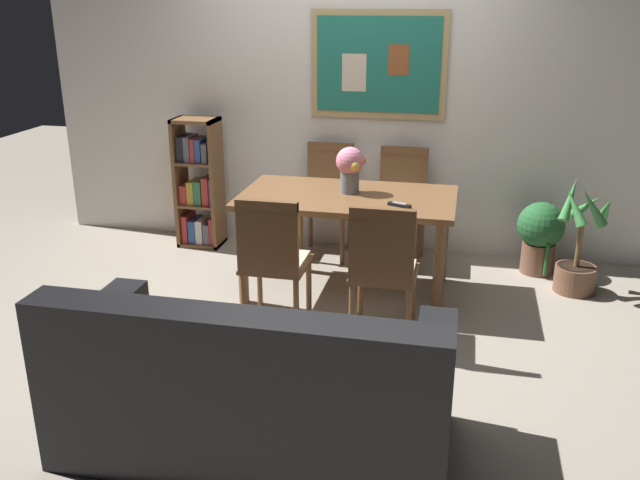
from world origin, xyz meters
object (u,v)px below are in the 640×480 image
Objects in this scene: dining_chair_near_left at (273,254)px; potted_palm at (578,253)px; dining_chair_far_right at (402,196)px; dining_chair_far_left at (328,190)px; dining_chair_near_right at (383,263)px; bookshelf at (200,188)px; potted_ivy at (540,234)px; leather_couch at (252,394)px; flower_vase at (350,166)px; tv_remote at (399,205)px; dining_table at (347,208)px.

dining_chair_near_left reaches higher than potted_palm.
dining_chair_far_left is at bearing 176.63° from dining_chair_far_right.
bookshelf is (-1.75, 1.47, -0.04)m from dining_chair_near_right.
potted_ivy is 0.40m from potted_palm.
bookshelf reaches higher than potted_palm.
dining_chair_near_right and dining_chair_near_left have the same top height.
flower_vase is (0.10, 1.99, 0.61)m from leather_couch.
flower_vase is at bearing 113.17° from dining_chair_near_right.
potted_ivy is 3.51× the size of tv_remote.
leather_couch is at bearing -127.17° from potted_palm.
potted_palm is at bearing 23.68° from tv_remote.
flower_vase reaches higher than potted_palm.
dining_chair_near_right is 2.80× the size of flower_vase.
dining_chair_near_right is at bearing 69.17° from leather_couch.
potted_palm reaches higher than dining_table.
potted_ivy is (1.08, -0.06, -0.22)m from dining_chair_far_right.
dining_chair_far_right is at bearing 176.85° from potted_ivy.
tv_remote is at bearing -85.52° from dining_chair_far_right.
dining_chair_far_right is (0.31, 0.73, -0.10)m from dining_table.
potted_ivy is at bearing 126.62° from potted_palm.
tv_remote is at bearing -139.11° from potted_ivy.
leather_couch is at bearing -78.66° from dining_chair_near_left.
potted_ivy is 1.40m from tv_remote.
bookshelf reaches higher than dining_chair_near_right.
dining_chair_near_left reaches higher than potted_ivy.
dining_chair_near_right and dining_chair_far_left have the same top height.
flower_vase is 0.49m from tv_remote.
leather_couch is 3.19× the size of potted_ivy.
tv_remote reaches higher than potted_ivy.
dining_table is 1.58m from potted_ivy.
dining_table is 1.64× the size of dining_chair_near_right.
dining_chair_near_left is 0.92m from tv_remote.
dining_chair_far_left is at bearing 2.44° from bookshelf.
dining_table is 0.83m from dining_chair_near_right.
dining_table is at bearing 65.44° from dining_chair_near_left.
dining_chair_far_left is (-0.30, 0.77, -0.10)m from dining_table.
bookshelf is 1.94× the size of potted_ivy.
potted_ivy is at bearing -3.15° from dining_chair_far_right.
dining_chair_near_left reaches higher than leather_couch.
flower_vase is (-0.35, 0.81, 0.38)m from dining_chair_near_right.
bookshelf is at bearing 179.01° from potted_ivy.
dining_chair_far_right is at bearing -3.37° from dining_chair_far_left.
potted_palm is at bearing -53.38° from potted_ivy.
dining_chair_far_right is (-0.04, 1.48, 0.00)m from dining_chair_near_right.
dining_table is 1.77× the size of potted_palm.
dining_chair_far_right is 1.00× the size of dining_chair_far_left.
dining_chair_far_right reaches higher than potted_ivy.
tv_remote is at bearing -156.32° from potted_palm.
potted_ivy is (2.79, -0.05, -0.18)m from bookshelf.
dining_chair_far_left is 1.20m from tv_remote.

